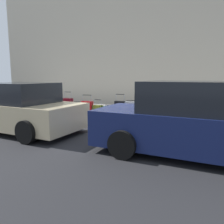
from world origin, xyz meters
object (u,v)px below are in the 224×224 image
Objects in this scene: suitcase_navy_3 at (158,116)px; suitcase_red_9 at (87,110)px; suitcase_teal_7 at (109,113)px; suitcase_maroon_4 at (144,115)px; suitcase_black_6 at (120,111)px; fire_hydrant at (56,105)px; suitcase_red_2 at (172,118)px; suitcase_silver_5 at (132,112)px; suitcase_olive_8 at (98,112)px; suitcase_maroon_11 at (68,107)px; parked_car_beige_1 at (20,109)px; parked_car_navy_0 at (198,122)px; suitcase_teal_0 at (206,119)px; bollard_post at (40,106)px; suitcase_navy_10 at (77,110)px.

suitcase_red_9 is (2.81, 0.15, 0.06)m from suitcase_navy_3.
suitcase_maroon_4 is at bearing 177.15° from suitcase_teal_7.
fire_hydrant is at bearing -0.26° from suitcase_black_6.
suitcase_silver_5 is (1.45, -0.01, 0.10)m from suitcase_red_2.
suitcase_olive_8 is 0.75× the size of suitcase_maroon_11.
parked_car_beige_1 is (3.98, 2.43, 0.33)m from suitcase_navy_3.
parked_car_navy_0 is at bearing 136.85° from suitcase_silver_5.
suitcase_red_9 reaches higher than suitcase_maroon_4.
suitcase_teal_7 is 0.55× the size of suitcase_maroon_11.
suitcase_teal_0 is 0.82× the size of suitcase_maroon_11.
parked_car_beige_1 reaches higher than suitcase_maroon_11.
suitcase_red_2 is 1.93m from suitcase_black_6.
suitcase_silver_5 reaches higher than bollard_post.
suitcase_red_2 is 4.25m from suitcase_maroon_11.
suitcase_olive_8 is 2.86m from parked_car_beige_1.
suitcase_maroon_4 is 0.98× the size of suitcase_red_9.
suitcase_navy_3 is 0.83× the size of suitcase_maroon_11.
parked_car_navy_0 is at bearing 154.46° from suitcase_navy_10.
suitcase_teal_0 is at bearing -179.78° from suitcase_navy_3.
fire_hydrant is at bearing -1.10° from suitcase_silver_5.
suitcase_maroon_4 is 1.10× the size of fire_hydrant.
suitcase_teal_7 is (2.40, -0.12, -0.02)m from suitcase_red_2.
suitcase_red_9 is at bearing 177.31° from fire_hydrant.
suitcase_silver_5 is at bearing 173.15° from suitcase_teal_7.
suitcase_teal_0 is at bearing -171.49° from suitcase_red_2.
suitcase_navy_10 is at bearing 176.69° from fire_hydrant.
suitcase_black_6 is at bearing -1.87° from suitcase_red_2.
suitcase_navy_3 is 1.20× the size of bollard_post.
suitcase_black_6 is at bearing -178.99° from suitcase_maroon_11.
suitcase_navy_10 is at bearing -25.54° from parked_car_navy_0.
parked_car_navy_0 reaches higher than fire_hydrant.
suitcase_maroon_11 is at bearing 0.87° from suitcase_olive_8.
suitcase_maroon_11 reaches higher than suitcase_olive_8.
suitcase_red_9 is at bearing 178.75° from suitcase_navy_10.
suitcase_maroon_11 is (1.85, 0.10, 0.12)m from suitcase_teal_7.
suitcase_silver_5 reaches higher than suitcase_teal_7.
suitcase_teal_7 is 1.41m from suitcase_navy_10.
suitcase_maroon_11 is (1.39, 0.02, 0.11)m from suitcase_olive_8.
parked_car_navy_0 reaches higher than suitcase_teal_7.
suitcase_red_9 is (2.34, 0.05, 0.03)m from suitcase_maroon_4.
suitcase_maroon_4 is at bearing -49.77° from parked_car_navy_0.
suitcase_olive_8 is (2.86, -0.04, -0.00)m from suitcase_red_2.
suitcase_silver_5 is 1.05× the size of suitcase_olive_8.
parked_car_navy_0 is (-0.99, 2.28, 0.36)m from suitcase_red_2.
suitcase_navy_10 is at bearing 178.75° from suitcase_maroon_11.
suitcase_red_9 reaches higher than suitcase_navy_10.
suitcase_olive_8 is at bearing -1.33° from suitcase_silver_5.
suitcase_red_9 reaches higher than bollard_post.
suitcase_olive_8 is at bearing -179.13° from suitcase_maroon_11.
suitcase_olive_8 is at bearing 0.33° from suitcase_maroon_4.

